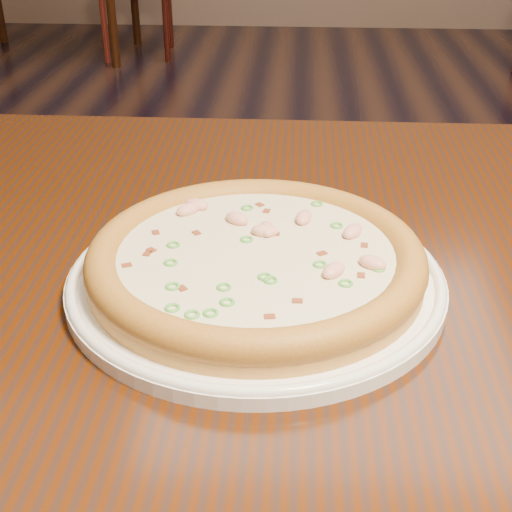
{
  "coord_description": "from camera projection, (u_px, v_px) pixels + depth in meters",
  "views": [
    {
      "loc": [
        -0.25,
        -0.84,
        1.07
      ],
      "look_at": [
        -0.29,
        -0.32,
        0.78
      ],
      "focal_mm": 50.0,
      "sensor_mm": 36.0,
      "label": 1
    }
  ],
  "objects": [
    {
      "name": "hero_table",
      "position": [
        380.0,
        349.0,
        0.7
      ],
      "size": [
        1.2,
        0.8,
        0.75
      ],
      "color": "black",
      "rests_on": "ground"
    },
    {
      "name": "plate",
      "position": [
        256.0,
        278.0,
        0.61
      ],
      "size": [
        0.32,
        0.32,
        0.02
      ],
      "color": "white",
      "rests_on": "hero_table"
    },
    {
      "name": "pizza",
      "position": [
        256.0,
        259.0,
        0.6
      ],
      "size": [
        0.29,
        0.29,
        0.03
      ],
      "color": "gold",
      "rests_on": "plate"
    }
  ]
}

